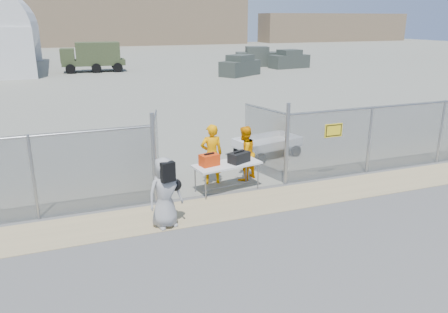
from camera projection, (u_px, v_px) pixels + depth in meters
name	position (u px, v px, depth m)	size (l,w,h in m)	color
ground	(252.00, 221.00, 10.92)	(160.00, 160.00, 0.00)	#4B4B4B
tarmac_inside	(98.00, 64.00, 48.41)	(160.00, 80.00, 0.01)	gray
dirt_strip	(237.00, 205.00, 11.81)	(44.00, 1.60, 0.01)	tan
distant_hills	(105.00, 21.00, 80.88)	(140.00, 6.00, 9.00)	#7F684F
chain_link_fence	(224.00, 156.00, 12.37)	(40.00, 0.20, 2.20)	gray
folding_table	(227.00, 177.00, 12.74)	(1.97, 0.82, 0.84)	silver
orange_bag	(209.00, 160.00, 12.40)	(0.52, 0.35, 0.33)	red
black_duffel	(239.00, 157.00, 12.68)	(0.62, 0.36, 0.30)	black
security_worker_left	(212.00, 154.00, 13.15)	(0.68, 0.45, 1.86)	#FF9B00
security_worker_right	(244.00, 153.00, 13.49)	(0.83, 0.65, 1.71)	#FF9B00
visitor	(165.00, 193.00, 10.39)	(0.86, 0.56, 1.75)	#959595
utility_trailer	(267.00, 146.00, 16.02)	(3.01, 1.55, 0.73)	silver
military_truck	(93.00, 57.00, 41.29)	(5.76, 2.13, 2.75)	#384426
parked_vehicle_near	(240.00, 66.00, 38.57)	(3.94, 1.78, 1.78)	#393F39
parked_vehicle_mid	(257.00, 57.00, 46.39)	(4.41, 1.99, 1.99)	#393F39
parked_vehicle_far	(289.00, 59.00, 44.61)	(4.01, 1.81, 1.81)	#393F39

